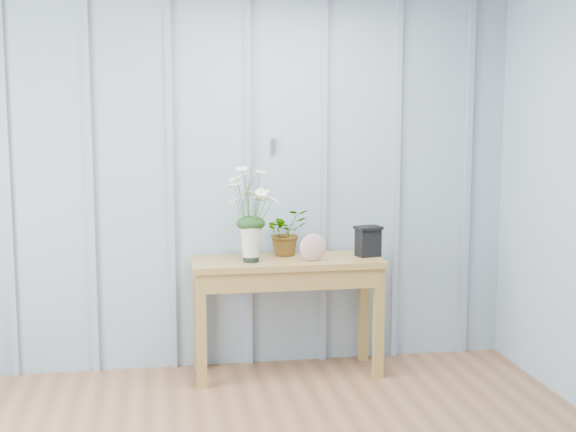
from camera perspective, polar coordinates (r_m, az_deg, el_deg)
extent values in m
cube|color=#92A9B9|center=(5.19, -5.61, 2.74)|extent=(4.00, 0.01, 2.50)
cube|color=#A4A4A8|center=(5.21, -1.06, 5.00)|extent=(0.03, 0.01, 0.10)
cube|color=#8998B0|center=(5.25, -19.35, 2.38)|extent=(0.04, 0.03, 2.50)
cube|color=#8998B0|center=(5.19, -13.90, 2.54)|extent=(0.04, 0.03, 2.50)
cube|color=#8998B0|center=(5.17, -8.36, 2.67)|extent=(0.04, 0.03, 2.50)
cube|color=#8998B0|center=(5.21, -2.85, 2.78)|extent=(0.04, 0.03, 2.50)
cube|color=#8998B0|center=(5.29, 2.55, 2.86)|extent=(0.04, 0.03, 2.50)
cube|color=#8998B0|center=(5.41, 7.74, 2.92)|extent=(0.04, 0.03, 2.50)
cube|color=#8998B0|center=(5.58, 12.66, 2.95)|extent=(0.04, 0.03, 2.50)
cube|color=olive|center=(5.07, -0.09, -3.28)|extent=(1.20, 0.45, 0.04)
cube|color=olive|center=(5.09, -0.09, -4.16)|extent=(1.13, 0.42, 0.12)
cube|color=olive|center=(4.93, -6.19, -8.15)|extent=(0.06, 0.06, 0.71)
cube|color=olive|center=(5.11, 6.45, -7.58)|extent=(0.06, 0.06, 0.71)
cube|color=olive|center=(5.28, -6.42, -7.07)|extent=(0.06, 0.06, 0.71)
cube|color=olive|center=(5.44, 5.41, -6.59)|extent=(0.06, 0.06, 0.71)
cylinder|color=black|center=(4.98, -2.65, -2.91)|extent=(0.10, 0.10, 0.06)
cone|color=silver|center=(4.96, -2.66, -1.84)|extent=(0.14, 0.14, 0.23)
ellipsoid|color=#143A13|center=(4.94, -2.66, -0.53)|extent=(0.18, 0.15, 0.09)
imported|color=#143A13|center=(5.17, -0.16, -1.14)|extent=(0.34, 0.32, 0.30)
ellipsoid|color=#944755|center=(4.98, 1.80, -2.25)|extent=(0.18, 0.07, 0.17)
cube|color=black|center=(5.17, 5.72, -1.90)|extent=(0.16, 0.14, 0.18)
cube|color=black|center=(5.15, 5.73, -0.83)|extent=(0.18, 0.16, 0.02)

